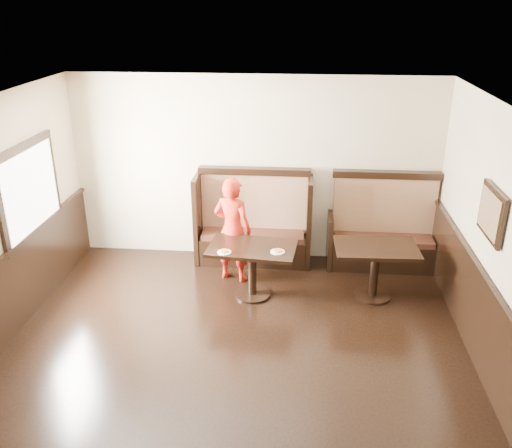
# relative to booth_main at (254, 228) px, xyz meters

# --- Properties ---
(ground) EXTENTS (7.00, 7.00, 0.00)m
(ground) POSITION_rel_booth_main_xyz_m (0.00, -3.30, -0.53)
(ground) COLOR black
(ground) RESTS_ON ground
(room_shell) EXTENTS (7.00, 7.00, 7.00)m
(room_shell) POSITION_rel_booth_main_xyz_m (-0.30, -3.01, 0.14)
(room_shell) COLOR beige
(room_shell) RESTS_ON ground
(booth_main) EXTENTS (1.75, 0.72, 1.45)m
(booth_main) POSITION_rel_booth_main_xyz_m (0.00, 0.00, 0.00)
(booth_main) COLOR black
(booth_main) RESTS_ON ground
(booth_neighbor) EXTENTS (1.65, 0.72, 1.45)m
(booth_neighbor) POSITION_rel_booth_main_xyz_m (1.95, -0.00, -0.05)
(booth_neighbor) COLOR black
(booth_neighbor) RESTS_ON ground
(table_main) EXTENTS (1.22, 0.83, 0.74)m
(table_main) POSITION_rel_booth_main_xyz_m (0.08, -1.10, 0.04)
(table_main) COLOR black
(table_main) RESTS_ON ground
(table_neighbor) EXTENTS (1.11, 0.75, 0.75)m
(table_neighbor) POSITION_rel_booth_main_xyz_m (1.72, -0.98, 0.04)
(table_neighbor) COLOR black
(table_neighbor) RESTS_ON ground
(child) EXTENTS (0.65, 0.52, 1.54)m
(child) POSITION_rel_booth_main_xyz_m (-0.24, -0.65, 0.24)
(child) COLOR red
(child) RESTS_ON ground
(pizza_plate_left) EXTENTS (0.18, 0.18, 0.03)m
(pizza_plate_left) POSITION_rel_booth_main_xyz_m (-0.26, -1.31, 0.22)
(pizza_plate_left) COLOR white
(pizza_plate_left) RESTS_ON table_main
(pizza_plate_right) EXTENTS (0.19, 0.19, 0.03)m
(pizza_plate_right) POSITION_rel_booth_main_xyz_m (0.43, -1.24, 0.22)
(pizza_plate_right) COLOR white
(pizza_plate_right) RESTS_ON table_main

